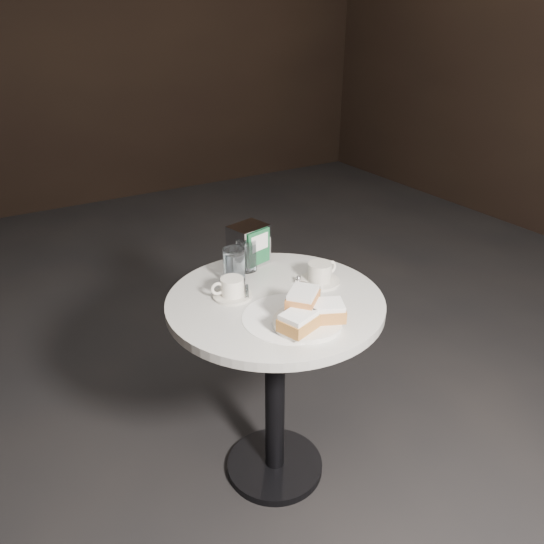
{
  "coord_description": "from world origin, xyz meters",
  "views": [
    {
      "loc": [
        -0.78,
        -1.26,
        1.58
      ],
      "look_at": [
        0.0,
        0.02,
        0.83
      ],
      "focal_mm": 35.0,
      "sensor_mm": 36.0,
      "label": 1
    }
  ],
  "objects": [
    {
      "name": "ground",
      "position": [
        0.0,
        0.0,
        0.0
      ],
      "size": [
        7.0,
        7.0,
        0.0
      ],
      "primitive_type": "plane",
      "color": "black",
      "rests_on": "ground"
    },
    {
      "name": "cafe_table",
      "position": [
        0.0,
        0.0,
        0.55
      ],
      "size": [
        0.7,
        0.7,
        0.74
      ],
      "color": "black",
      "rests_on": "ground"
    },
    {
      "name": "sugar_spill",
      "position": [
        -0.02,
        -0.13,
        0.75
      ],
      "size": [
        0.33,
        0.33,
        0.0
      ],
      "primitive_type": "cylinder",
      "rotation": [
        0.0,
        0.0,
        0.14
      ],
      "color": "white",
      "rests_on": "cafe_table"
    },
    {
      "name": "beignet_plate",
      "position": [
        -0.0,
        -0.19,
        0.78
      ],
      "size": [
        0.23,
        0.21,
        0.1
      ],
      "rotation": [
        0.0,
        0.0,
        0.01
      ],
      "color": "white",
      "rests_on": "cafe_table"
    },
    {
      "name": "coffee_cup_left",
      "position": [
        -0.11,
        0.08,
        0.77
      ],
      "size": [
        0.15,
        0.15,
        0.07
      ],
      "rotation": [
        0.0,
        0.0,
        -0.21
      ],
      "color": "beige",
      "rests_on": "cafe_table"
    },
    {
      "name": "coffee_cup_right",
      "position": [
        0.19,
        0.02,
        0.78
      ],
      "size": [
        0.16,
        0.16,
        0.07
      ],
      "rotation": [
        0.0,
        0.0,
        0.15
      ],
      "color": "beige",
      "rests_on": "cafe_table"
    },
    {
      "name": "water_glass_left",
      "position": [
        -0.06,
        0.17,
        0.8
      ],
      "size": [
        0.09,
        0.09,
        0.12
      ],
      "rotation": [
        0.0,
        0.0,
        -0.24
      ],
      "color": "white",
      "rests_on": "cafe_table"
    },
    {
      "name": "water_glass_right",
      "position": [
        0.02,
        0.23,
        0.8
      ],
      "size": [
        0.08,
        0.08,
        0.12
      ],
      "rotation": [
        0.0,
        0.0,
        -0.1
      ],
      "color": "white",
      "rests_on": "cafe_table"
    },
    {
      "name": "napkin_dispenser",
      "position": [
        0.05,
        0.27,
        0.82
      ],
      "size": [
        0.15,
        0.13,
        0.15
      ],
      "rotation": [
        0.0,
        0.0,
        0.25
      ],
      "color": "silver",
      "rests_on": "cafe_table"
    }
  ]
}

